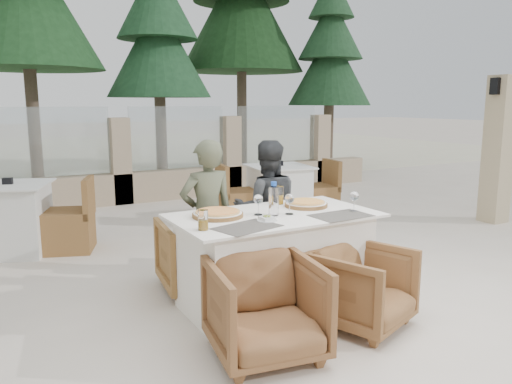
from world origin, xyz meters
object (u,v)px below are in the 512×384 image
armchair_far_left (200,254)px  armchair_far_right (270,242)px  bg_table_b (279,193)px  diner_left (207,217)px  pizza_right (306,204)px  wine_glass_centre (258,204)px  beer_glass_left (203,220)px  armchair_near_left (265,309)px  water_bottle (274,199)px  armchair_near_right (363,287)px  diner_right (267,209)px  wine_glass_near (289,203)px  wine_glass_corner (354,200)px  olive_dish (267,218)px  pizza_left (218,214)px  bg_table_a (11,219)px  dining_table (274,261)px  beer_glass_right (279,195)px

armchair_far_left → armchair_far_right: 0.82m
bg_table_b → diner_left: bearing=-125.4°
pizza_right → wine_glass_centre: size_ratio=1.97×
beer_glass_left → diner_left: 0.86m
armchair_near_left → water_bottle: bearing=64.5°
wine_glass_centre → armchair_near_right: wine_glass_centre is taller
diner_right → armchair_near_right: bearing=115.7°
armchair_far_right → diner_left: diner_left is taller
wine_glass_near → armchair_far_right: bearing=68.8°
water_bottle → armchair_near_left: 0.95m
wine_glass_corner → armchair_far_left: (-0.98, 0.88, -0.54)m
beer_glass_left → olive_dish: size_ratio=1.28×
wine_glass_centre → armchair_near_left: wine_glass_centre is taller
wine_glass_centre → wine_glass_near: same height
pizza_left → armchair_near_right: size_ratio=0.61×
wine_glass_near → armchair_near_left: (-0.56, -0.59, -0.54)m
beer_glass_left → bg_table_a: bearing=110.5°
wine_glass_corner → bg_table_b: size_ratio=0.11×
diner_right → bg_table_a: (-2.08, 1.98, -0.26)m
armchair_near_left → bg_table_b: size_ratio=0.43×
wine_glass_corner → armchair_far_left: size_ratio=0.26×
armchair_far_left → wine_glass_centre: bearing=118.0°
dining_table → armchair_near_left: bearing=-125.2°
olive_dish → armchair_near_right: size_ratio=0.17×
diner_left → bg_table_a: diner_left is taller
wine_glass_near → diner_left: diner_left is taller
armchair_near_right → bg_table_b: 3.45m
pizza_right → wine_glass_corner: wine_glass_corner is taller
dining_table → armchair_far_right: size_ratio=2.58×
beer_glass_right → armchair_near_right: size_ratio=0.24×
dining_table → diner_right: (0.33, 0.68, 0.26)m
diner_left → beer_glass_left: bearing=66.2°
armchair_near_left → diner_right: (0.79, 1.34, 0.33)m
water_bottle → bg_table_b: bearing=57.4°
beer_glass_left → armchair_near_left: size_ratio=0.20×
wine_glass_near → dining_table: bearing=145.4°
wine_glass_near → diner_left: 0.79m
olive_dish → water_bottle: bearing=44.3°
wine_glass_corner → armchair_far_right: 1.20m
beer_glass_left → wine_glass_centre: bearing=21.4°
pizza_right → wine_glass_corner: 0.42m
pizza_right → water_bottle: water_bottle is taller
pizza_left → beer_glass_left: size_ratio=2.79×
pizza_right → armchair_near_left: 1.24m
armchair_far_right → armchair_near_right: bearing=105.8°
pizza_left → wine_glass_near: (0.53, -0.20, 0.07)m
diner_left → bg_table_a: 2.54m
pizza_left → pizza_right: pizza_left is taller
wine_glass_near → armchair_far_left: wine_glass_near is taller
water_bottle → wine_glass_centre: water_bottle is taller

